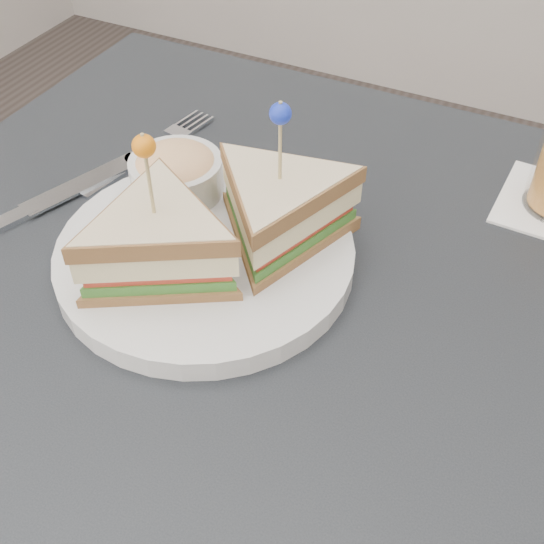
{
  "coord_description": "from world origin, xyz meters",
  "views": [
    {
      "loc": [
        0.18,
        -0.33,
        1.17
      ],
      "look_at": [
        0.01,
        0.01,
        0.8
      ],
      "focal_mm": 45.0,
      "sensor_mm": 36.0,
      "label": 1
    }
  ],
  "objects": [
    {
      "name": "cutlery_fork",
      "position": [
        -0.21,
        0.17,
        0.75
      ],
      "size": [
        0.05,
        0.19,
        0.01
      ],
      "rotation": [
        0.0,
        0.0,
        -0.17
      ],
      "color": "silver",
      "rests_on": "table"
    },
    {
      "name": "table",
      "position": [
        0.0,
        0.0,
        0.67
      ],
      "size": [
        0.8,
        0.8,
        0.75
      ],
      "color": "black",
      "rests_on": "ground"
    },
    {
      "name": "plate_meal",
      "position": [
        -0.06,
        0.04,
        0.79
      ],
      "size": [
        0.29,
        0.28,
        0.15
      ],
      "rotation": [
        0.0,
        0.0,
        0.0
      ],
      "color": "silver",
      "rests_on": "table"
    },
    {
      "name": "cutlery_knife",
      "position": [
        -0.26,
        0.03,
        0.75
      ],
      "size": [
        0.1,
        0.23,
        0.01
      ],
      "rotation": [
        0.0,
        0.0,
        -0.35
      ],
      "color": "#B5BAC0",
      "rests_on": "table"
    }
  ]
}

